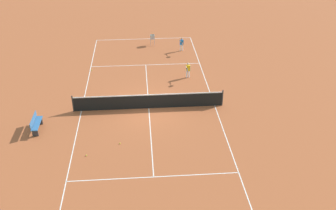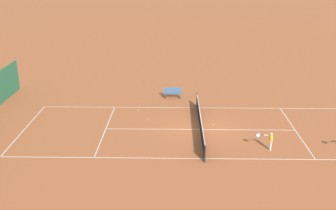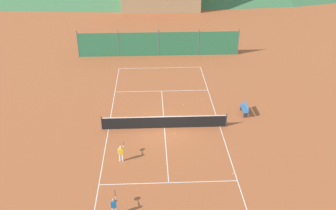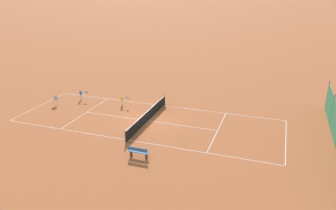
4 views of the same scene
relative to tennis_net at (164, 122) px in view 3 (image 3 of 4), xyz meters
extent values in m
plane|color=#A8542D|center=(0.00, 0.00, -0.50)|extent=(600.00, 600.00, 0.00)
cube|color=white|center=(0.00, 11.90, -0.50)|extent=(8.25, 0.05, 0.01)
cube|color=white|center=(-4.10, 0.00, -0.50)|extent=(0.05, 23.85, 0.01)
cube|color=white|center=(4.10, 0.00, -0.50)|extent=(0.05, 23.85, 0.01)
cube|color=white|center=(0.00, 6.40, -0.50)|extent=(8.20, 0.05, 0.01)
cube|color=white|center=(0.00, -6.40, -0.50)|extent=(8.20, 0.05, 0.01)
cube|color=white|center=(0.00, 0.00, -0.50)|extent=(0.05, 12.80, 0.01)
cylinder|color=#2D2D2D|center=(-4.55, 0.00, 0.03)|extent=(0.08, 0.08, 1.06)
cylinder|color=#2D2D2D|center=(4.55, 0.00, 0.03)|extent=(0.08, 0.08, 1.06)
cube|color=black|center=(0.00, 0.00, -0.04)|extent=(9.10, 0.02, 0.91)
cube|color=white|center=(0.00, 0.00, 0.43)|extent=(9.10, 0.04, 0.06)
cube|color=#2D754C|center=(0.00, 15.50, 0.80)|extent=(17.20, 0.04, 2.60)
cylinder|color=#59595E|center=(-8.60, 15.50, 0.95)|extent=(0.08, 0.08, 2.90)
cylinder|color=#59595E|center=(-4.30, 15.50, 0.95)|extent=(0.08, 0.08, 2.90)
cylinder|color=#59595E|center=(0.00, 15.50, 0.95)|extent=(0.08, 0.08, 2.90)
cylinder|color=#59595E|center=(4.30, 15.50, 0.95)|extent=(0.08, 0.08, 2.90)
cylinder|color=#59595E|center=(8.60, 15.50, 0.95)|extent=(0.08, 0.08, 2.90)
cylinder|color=white|center=(-2.99, -4.05, -0.23)|extent=(0.09, 0.09, 0.53)
cylinder|color=white|center=(-2.82, -4.04, -0.23)|extent=(0.09, 0.09, 0.53)
cube|color=yellow|center=(-2.91, -4.05, 0.24)|extent=(0.26, 0.15, 0.41)
sphere|color=beige|center=(-2.91, -4.05, 0.55)|extent=(0.16, 0.16, 0.16)
cylinder|color=beige|center=(-3.07, -4.05, 0.24)|extent=(0.06, 0.06, 0.41)
cylinder|color=beige|center=(-2.75, -3.84, 0.40)|extent=(0.07, 0.41, 0.06)
cylinder|color=black|center=(-2.76, -3.54, 0.40)|extent=(0.03, 0.19, 0.03)
torus|color=#1E4CB2|center=(-2.76, -3.30, 0.40)|extent=(0.03, 0.28, 0.28)
cylinder|color=silver|center=(-2.76, -3.30, 0.40)|extent=(0.01, 0.25, 0.25)
cube|color=blue|center=(-2.99, -8.98, 0.23)|extent=(0.28, 0.19, 0.41)
sphere|color=#A37556|center=(-2.99, -8.98, 0.54)|extent=(0.16, 0.16, 0.16)
cylinder|color=#A37556|center=(-3.15, -9.01, 0.23)|extent=(0.06, 0.06, 0.41)
cylinder|color=#A37556|center=(-2.87, -8.74, 0.39)|extent=(0.14, 0.41, 0.06)
cylinder|color=black|center=(-2.93, -8.45, 0.39)|extent=(0.07, 0.19, 0.03)
torus|color=black|center=(-2.98, -8.22, 0.39)|extent=(0.08, 0.28, 0.28)
cylinder|color=silver|center=(-2.98, -8.22, 0.39)|extent=(0.05, 0.25, 0.25)
sphere|color=#CCE033|center=(1.67, 3.60, -0.47)|extent=(0.07, 0.07, 0.07)
sphere|color=#CCE033|center=(0.72, -0.96, -0.47)|extent=(0.07, 0.07, 0.07)
sphere|color=#CCE033|center=(3.35, 4.51, -0.47)|extent=(0.07, 0.07, 0.07)
sphere|color=#CCE033|center=(3.97, -5.72, -0.47)|extent=(0.07, 0.07, 0.07)
cube|color=#336699|center=(6.30, 1.90, -0.06)|extent=(0.36, 1.50, 0.05)
cube|color=#336699|center=(6.46, 1.90, 0.20)|extent=(0.04, 1.50, 0.28)
cube|color=#333338|center=(6.30, 1.30, -0.28)|extent=(0.32, 0.06, 0.44)
cube|color=#333338|center=(6.30, 2.50, -0.28)|extent=(0.32, 0.06, 0.44)
camera|label=1|loc=(0.45, 20.76, 11.86)|focal=42.00mm
camera|label=2|loc=(-24.29, 1.73, 10.40)|focal=42.00mm
camera|label=3|loc=(-0.91, -24.91, 14.15)|focal=42.00mm
camera|label=4|loc=(25.19, 10.70, 11.34)|focal=35.00mm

